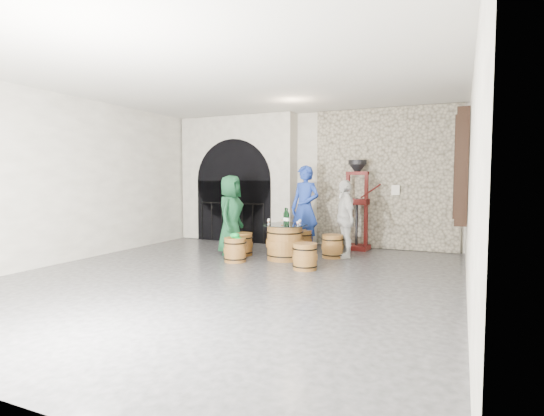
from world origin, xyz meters
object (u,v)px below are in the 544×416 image
at_px(person_blue, 305,208).
at_px(corking_press, 357,198).
at_px(barrel_table, 285,242).
at_px(person_green, 231,215).
at_px(barrel_stool_near_left, 235,250).
at_px(wine_bottle_center, 287,218).
at_px(barrel_stool_right, 332,246).
at_px(barrel_stool_near_right, 305,257).
at_px(barrel_stool_left, 242,244).
at_px(person_white, 345,219).
at_px(wine_bottle_left, 285,218).
at_px(barrel_stool_far, 302,241).
at_px(wine_bottle_right, 286,217).
at_px(side_barrel, 285,235).

height_order(person_blue, corking_press, corking_press).
distance_m(barrel_table, person_green, 1.37).
relative_size(barrel_table, barrel_stool_near_left, 1.92).
bearing_deg(wine_bottle_center, barrel_stool_right, 37.02).
bearing_deg(barrel_stool_near_right, corking_press, 82.06).
height_order(barrel_table, barrel_stool_left, barrel_table).
bearing_deg(barrel_stool_near_left, person_blue, 66.29).
bearing_deg(corking_press, barrel_table, -115.62).
bearing_deg(person_blue, wine_bottle_center, -73.47).
bearing_deg(person_blue, barrel_table, -76.21).
height_order(person_white, wine_bottle_center, person_white).
distance_m(wine_bottle_left, wine_bottle_center, 0.08).
distance_m(barrel_stool_right, person_blue, 1.24).
bearing_deg(barrel_stool_right, barrel_stool_far, 152.48).
height_order(barrel_table, wine_bottle_center, wine_bottle_center).
xyz_separation_m(wine_bottle_right, side_barrel, (-0.58, 1.37, -0.55)).
bearing_deg(barrel_stool_near_right, barrel_stool_left, 154.72).
xyz_separation_m(barrel_stool_left, barrel_stool_near_right, (1.68, -0.79, 0.00)).
height_order(barrel_stool_right, wine_bottle_left, wine_bottle_left).
relative_size(barrel_stool_near_right, wine_bottle_right, 1.45).
xyz_separation_m(barrel_stool_right, person_white, (0.21, 0.15, 0.56)).
height_order(barrel_stool_far, wine_bottle_right, wine_bottle_right).
xyz_separation_m(wine_bottle_left, side_barrel, (-0.59, 1.44, -0.55)).
xyz_separation_m(person_white, corking_press, (0.01, 1.04, 0.38)).
relative_size(person_green, wine_bottle_center, 5.15).
height_order(barrel_table, corking_press, corking_press).
xyz_separation_m(person_blue, corking_press, (1.03, 0.58, 0.22)).
bearing_deg(barrel_table, wine_bottle_left, 100.95).
xyz_separation_m(barrel_stool_left, barrel_stool_right, (1.80, 0.50, 0.00)).
bearing_deg(barrel_stool_right, barrel_stool_left, -164.51).
distance_m(barrel_stool_near_right, corking_press, 2.68).
xyz_separation_m(barrel_stool_far, barrel_stool_near_left, (-0.79, -1.60, 0.00)).
height_order(barrel_stool_far, side_barrel, side_barrel).
bearing_deg(wine_bottle_right, barrel_table, -78.37).
relative_size(wine_bottle_left, wine_bottle_center, 1.00).
xyz_separation_m(barrel_stool_right, corking_press, (0.22, 1.19, 0.94)).
bearing_deg(barrel_stool_right, person_blue, 143.08).
distance_m(barrel_stool_right, person_green, 2.23).
bearing_deg(barrel_stool_far, barrel_stool_near_right, -68.29).
relative_size(person_blue, wine_bottle_right, 5.84).
relative_size(barrel_stool_near_right, side_barrel, 0.82).
bearing_deg(side_barrel, wine_bottle_right, -67.21).
xyz_separation_m(barrel_stool_left, corking_press, (2.02, 1.69, 0.94)).
relative_size(barrel_stool_left, side_barrel, 0.82).
distance_m(wine_bottle_left, wine_bottle_right, 0.08).
xyz_separation_m(barrel_stool_left, person_blue, (0.99, 1.11, 0.72)).
relative_size(barrel_stool_left, barrel_stool_near_right, 1.00).
distance_m(barrel_table, barrel_stool_left, 1.00).
distance_m(person_white, wine_bottle_center, 1.21).
height_order(barrel_stool_far, wine_bottle_center, wine_bottle_center).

